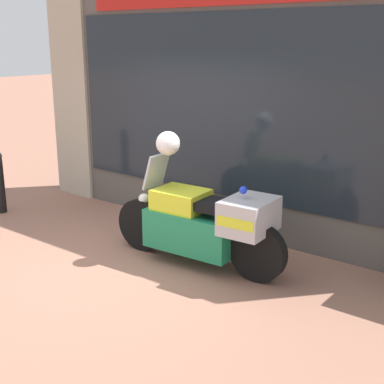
% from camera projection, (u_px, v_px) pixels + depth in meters
% --- Properties ---
extents(ground_plane, '(60.00, 60.00, 0.00)m').
position_uv_depth(ground_plane, '(112.00, 266.00, 6.42)').
color(ground_plane, '#9E6B56').
extents(shop_building, '(6.30, 0.55, 3.42)m').
position_uv_depth(shop_building, '(189.00, 104.00, 7.69)').
color(shop_building, '#56514C').
rests_on(shop_building, ground).
extents(window_display, '(5.02, 0.30, 1.87)m').
position_uv_depth(window_display, '(230.00, 197.00, 7.64)').
color(window_display, slate).
rests_on(window_display, ground).
extents(paramedic_motorcycle, '(2.34, 0.69, 1.29)m').
position_uv_depth(paramedic_motorcycle, '(204.00, 223.00, 6.28)').
color(paramedic_motorcycle, black).
rests_on(paramedic_motorcycle, ground).
extents(white_helmet, '(0.29, 0.29, 0.29)m').
position_uv_depth(white_helmet, '(168.00, 143.00, 6.31)').
color(white_helmet, white).
rests_on(white_helmet, paramedic_motorcycle).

